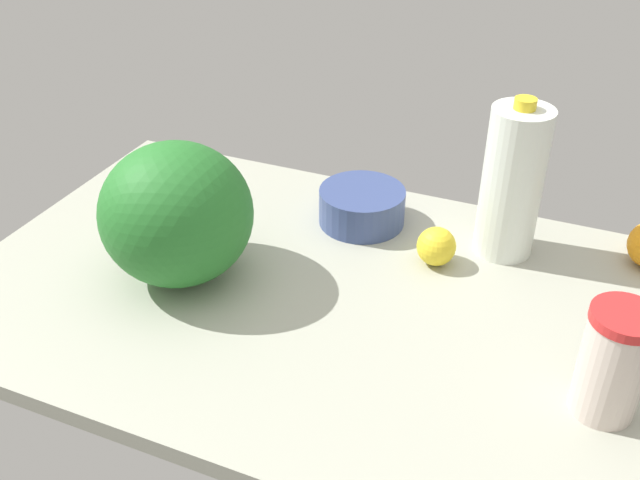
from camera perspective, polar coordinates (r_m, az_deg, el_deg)
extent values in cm
cube|color=#A7A998|center=(119.86, 0.00, -4.61)|extent=(120.00, 76.00, 3.00)
ellipsoid|color=#26732A|center=(118.62, -11.39, 2.05)|extent=(25.17, 25.17, 23.80)
cylinder|color=beige|center=(101.36, 22.31, -9.36)|extent=(8.72, 8.72, 15.01)
cylinder|color=red|center=(96.35, 23.32, -5.72)|extent=(8.98, 8.98, 1.40)
cylinder|color=white|center=(126.34, 15.11, 4.41)|extent=(10.42, 10.42, 27.06)
cylinder|color=yellow|center=(120.35, 16.11, 10.44)|extent=(3.65, 3.65, 1.80)
cylinder|color=#384980|center=(135.38, 3.37, 2.71)|extent=(16.29, 16.29, 6.87)
sphere|color=yellow|center=(125.17, 9.29, -0.50)|extent=(6.86, 6.86, 6.86)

